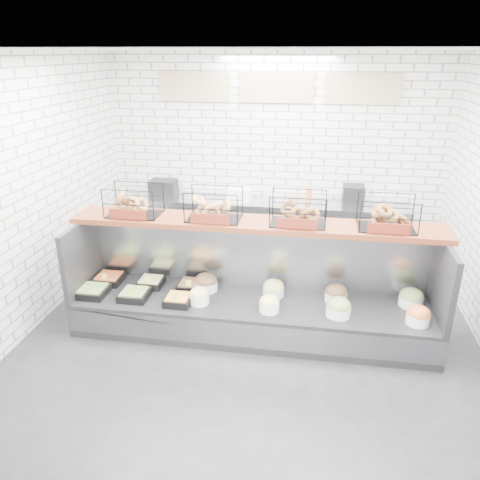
# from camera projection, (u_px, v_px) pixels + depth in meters

# --- Properties ---
(ground) EXTENTS (5.50, 5.50, 0.00)m
(ground) POSITION_uv_depth(u_px,v_px,m) (248.00, 346.00, 5.11)
(ground) COLOR black
(ground) RESTS_ON ground
(room_shell) EXTENTS (5.02, 5.51, 3.01)m
(room_shell) POSITION_uv_depth(u_px,v_px,m) (257.00, 147.00, 4.88)
(room_shell) COLOR silver
(room_shell) RESTS_ON ground
(display_case) EXTENTS (4.00, 0.90, 1.20)m
(display_case) POSITION_uv_depth(u_px,v_px,m) (252.00, 304.00, 5.30)
(display_case) COLOR black
(display_case) RESTS_ON ground
(bagel_shelf) EXTENTS (4.10, 0.50, 0.40)m
(bagel_shelf) POSITION_uv_depth(u_px,v_px,m) (255.00, 211.00, 5.06)
(bagel_shelf) COLOR #512111
(bagel_shelf) RESTS_ON display_case
(prep_counter) EXTENTS (4.00, 0.60, 1.20)m
(prep_counter) POSITION_uv_depth(u_px,v_px,m) (270.00, 228.00, 7.15)
(prep_counter) COLOR #93969B
(prep_counter) RESTS_ON ground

